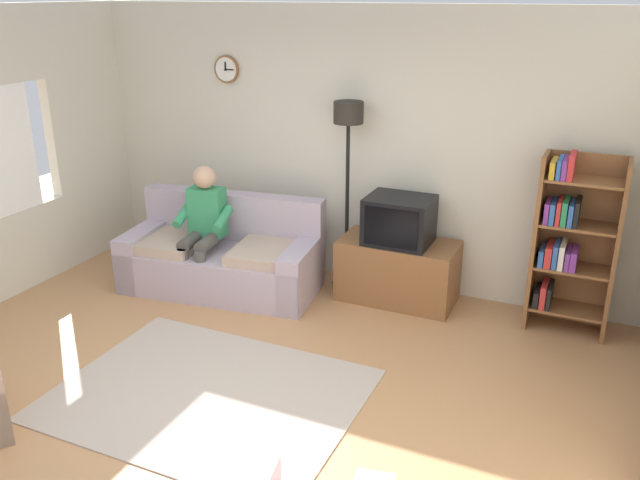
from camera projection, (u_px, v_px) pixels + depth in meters
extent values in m
plane|color=#B27F51|center=(213.00, 408.00, 4.75)|extent=(12.00, 12.00, 0.00)
cube|color=beige|center=(353.00, 147.00, 6.54)|extent=(6.20, 0.12, 2.70)
cylinder|color=brown|center=(227.00, 69.00, 6.75)|extent=(0.28, 0.03, 0.28)
cylinder|color=white|center=(226.00, 69.00, 6.74)|extent=(0.24, 0.01, 0.24)
cube|color=black|center=(225.00, 66.00, 6.72)|extent=(0.02, 0.01, 0.09)
cube|color=black|center=(229.00, 70.00, 6.72)|extent=(0.11, 0.01, 0.01)
cube|color=beige|center=(88.00, 129.00, 7.15)|extent=(0.12, 1.10, 1.20)
cube|color=#A899A8|center=(221.00, 270.00, 6.56)|extent=(1.99, 1.08, 0.42)
cube|color=#A899A8|center=(234.00, 216.00, 6.73)|extent=(1.91, 0.45, 0.48)
cube|color=#A899A8|center=(302.00, 273.00, 6.31)|extent=(0.33, 0.86, 0.56)
cube|color=#A899A8|center=(146.00, 254.00, 6.77)|extent=(0.33, 0.86, 0.56)
cube|color=tan|center=(266.00, 253.00, 6.29)|extent=(0.68, 0.75, 0.10)
cube|color=tan|center=(172.00, 242.00, 6.56)|extent=(0.68, 0.75, 0.10)
cube|color=brown|center=(398.00, 271.00, 6.32)|extent=(1.10, 0.56, 0.60)
cube|color=black|center=(406.00, 258.00, 6.53)|extent=(1.10, 0.04, 0.03)
cube|color=black|center=(399.00, 220.00, 6.12)|extent=(0.60, 0.48, 0.44)
cube|color=black|center=(391.00, 228.00, 5.91)|extent=(0.50, 0.01, 0.36)
cube|color=brown|center=(536.00, 241.00, 5.72)|extent=(0.04, 0.36, 1.55)
cube|color=brown|center=(616.00, 252.00, 5.48)|extent=(0.04, 0.36, 1.55)
cube|color=brown|center=(577.00, 240.00, 5.74)|extent=(0.64, 0.02, 1.55)
cube|color=brown|center=(566.00, 308.00, 5.81)|extent=(0.60, 0.34, 0.02)
cube|color=black|center=(537.00, 295.00, 5.86)|extent=(0.04, 0.28, 0.15)
cube|color=red|center=(544.00, 293.00, 5.82)|extent=(0.05, 0.28, 0.21)
cube|color=black|center=(550.00, 295.00, 5.81)|extent=(0.03, 0.28, 0.20)
cube|color=brown|center=(572.00, 268.00, 5.67)|extent=(0.60, 0.34, 0.02)
cube|color=#2D59A5|center=(542.00, 255.00, 5.72)|extent=(0.04, 0.28, 0.15)
cube|color=red|center=(549.00, 254.00, 5.69)|extent=(0.06, 0.28, 0.19)
cube|color=#2D59A5|center=(556.00, 253.00, 5.66)|extent=(0.04, 0.28, 0.21)
cube|color=silver|center=(562.00, 254.00, 5.64)|extent=(0.04, 0.28, 0.21)
cube|color=#72338C|center=(568.00, 258.00, 5.63)|extent=(0.04, 0.28, 0.16)
cube|color=#72338C|center=(574.00, 258.00, 5.61)|extent=(0.05, 0.28, 0.17)
cube|color=brown|center=(578.00, 225.00, 5.53)|extent=(0.60, 0.34, 0.02)
cube|color=#72338C|center=(548.00, 210.00, 5.58)|extent=(0.04, 0.28, 0.18)
cube|color=#2D59A5|center=(554.00, 211.00, 5.56)|extent=(0.04, 0.28, 0.18)
cube|color=red|center=(560.00, 211.00, 5.54)|extent=(0.03, 0.28, 0.20)
cube|color=#267F4C|center=(565.00, 211.00, 5.52)|extent=(0.04, 0.28, 0.21)
cube|color=#2D59A5|center=(572.00, 213.00, 5.50)|extent=(0.04, 0.28, 0.19)
cube|color=black|center=(577.00, 212.00, 5.48)|extent=(0.04, 0.28, 0.22)
cube|color=brown|center=(585.00, 180.00, 5.39)|extent=(0.60, 0.34, 0.02)
cube|color=gold|center=(554.00, 168.00, 5.44)|extent=(0.04, 0.28, 0.14)
cube|color=#2D59A5|center=(560.00, 167.00, 5.42)|extent=(0.03, 0.28, 0.16)
cube|color=#72338C|center=(566.00, 168.00, 5.40)|extent=(0.04, 0.28, 0.16)
cube|color=red|center=(572.00, 166.00, 5.38)|extent=(0.05, 0.28, 0.21)
cylinder|color=black|center=(346.00, 284.00, 6.72)|extent=(0.28, 0.28, 0.03)
cylinder|color=black|center=(347.00, 205.00, 6.43)|extent=(0.04, 0.04, 1.70)
cylinder|color=black|center=(349.00, 112.00, 6.11)|extent=(0.28, 0.28, 0.20)
cube|color=#AD9E8E|center=(208.00, 394.00, 4.90)|extent=(2.20, 1.70, 0.01)
cube|color=#338C59|center=(207.00, 212.00, 6.46)|extent=(0.36, 0.24, 0.48)
sphere|color=tan|center=(205.00, 177.00, 6.33)|extent=(0.22, 0.22, 0.22)
cylinder|color=#4C4742|center=(209.00, 242.00, 6.36)|extent=(0.18, 0.39, 0.13)
cylinder|color=#4C4742|center=(192.00, 240.00, 6.40)|extent=(0.18, 0.39, 0.13)
cylinder|color=#4C4742|center=(202.00, 277.00, 6.28)|extent=(0.12, 0.12, 0.52)
cylinder|color=#4C4742|center=(184.00, 274.00, 6.33)|extent=(0.12, 0.12, 0.52)
cylinder|color=#338C59|center=(223.00, 219.00, 6.33)|extent=(0.13, 0.34, 0.20)
cylinder|color=#338C59|center=(183.00, 215.00, 6.44)|extent=(0.13, 0.34, 0.20)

